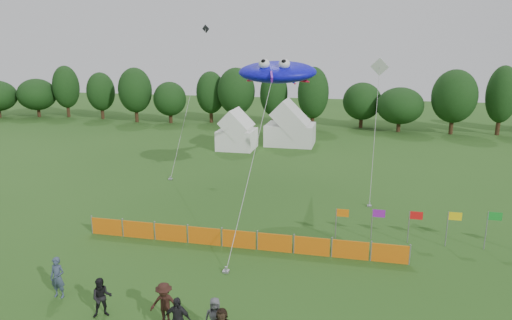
% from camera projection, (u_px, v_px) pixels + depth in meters
% --- Properties ---
extents(ground, '(160.00, 160.00, 0.00)m').
position_uv_depth(ground, '(224.00, 318.00, 18.61)').
color(ground, '#234C16').
rests_on(ground, ground).
extents(treeline, '(104.57, 8.78, 8.36)m').
position_uv_depth(treeline, '(334.00, 97.00, 59.71)').
color(treeline, '#382314').
rests_on(treeline, ground).
extents(tent_left, '(3.87, 3.87, 3.41)m').
position_uv_depth(tent_left, '(237.00, 133.00, 48.62)').
color(tent_left, white).
rests_on(tent_left, ground).
extents(tent_right, '(5.37, 4.30, 3.79)m').
position_uv_depth(tent_right, '(290.00, 128.00, 50.66)').
color(tent_right, silver).
rests_on(tent_right, ground).
extents(barrier_fence, '(17.90, 0.06, 1.00)m').
position_uv_depth(barrier_fence, '(239.00, 239.00, 24.97)').
color(barrier_fence, orange).
rests_on(barrier_fence, ground).
extents(flag_row, '(10.73, 0.42, 2.18)m').
position_uv_depth(flag_row, '(432.00, 223.00, 25.09)').
color(flag_row, gray).
rests_on(flag_row, ground).
extents(spectator_a, '(0.69, 0.45, 1.88)m').
position_uv_depth(spectator_a, '(58.00, 277.00, 19.99)').
color(spectator_a, '#334056').
rests_on(spectator_a, ground).
extents(spectator_b, '(1.03, 0.95, 1.69)m').
position_uv_depth(spectator_b, '(102.00, 298.00, 18.57)').
color(spectator_b, black).
rests_on(spectator_b, ground).
extents(spectator_c, '(1.20, 0.72, 1.83)m').
position_uv_depth(spectator_c, '(164.00, 304.00, 17.96)').
color(spectator_c, black).
rests_on(spectator_c, ground).
extents(spectator_d, '(1.09, 0.46, 1.84)m').
position_uv_depth(spectator_d, '(177.00, 320.00, 16.94)').
color(spectator_d, black).
rests_on(spectator_d, ground).
extents(spectator_e, '(0.90, 0.69, 1.66)m').
position_uv_depth(spectator_e, '(215.00, 318.00, 17.20)').
color(spectator_e, '#494A4E').
rests_on(spectator_e, ground).
extents(stingray_kite, '(5.56, 19.12, 10.02)m').
position_uv_depth(stingray_kite, '(279.00, 72.00, 31.59)').
color(stingray_kite, '#1210EE').
rests_on(stingray_kite, ground).
extents(small_kite_white, '(1.33, 4.42, 9.97)m').
position_uv_depth(small_kite_white, '(377.00, 100.00, 32.66)').
color(small_kite_white, silver).
rests_on(small_kite_white, ground).
extents(small_kite_dark, '(1.23, 8.22, 12.68)m').
position_uv_depth(small_kite_dark, '(191.00, 93.00, 40.13)').
color(small_kite_dark, black).
rests_on(small_kite_dark, ground).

